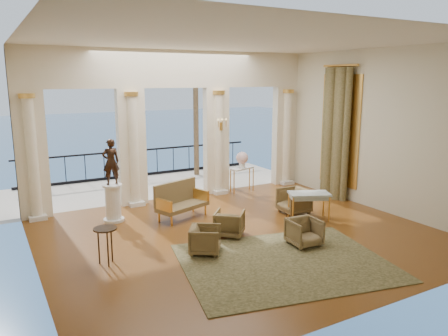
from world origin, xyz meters
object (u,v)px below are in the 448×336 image
settee (180,200)px  armchair_a (205,239)px  armchair_b (304,231)px  game_table (309,196)px  statue (111,162)px  armchair_c (294,200)px  console_table (242,172)px  side_table (105,233)px  pedestal (113,204)px  armchair_d (229,222)px

settee → armchair_a: bearing=-121.6°
armchair_a → armchair_b: bearing=-74.8°
game_table → statue: statue is taller
armchair_a → game_table: bearing=-45.2°
armchair_c → console_table: (0.01, 2.77, 0.27)m
settee → game_table: (2.92, -1.80, 0.17)m
armchair_c → settee: size_ratio=0.48×
armchair_c → statue: statue is taller
game_table → side_table: size_ratio=1.57×
armchair_c → settee: 3.14m
console_table → pedestal: bearing=176.8°
game_table → side_table: 5.42m
armchair_d → game_table: game_table is taller
armchair_a → settee: size_ratio=0.41×
armchair_a → console_table: bearing=-6.9°
game_table → console_table: 3.39m
armchair_b → armchair_d: (-1.16, 1.35, 0.00)m
pedestal → console_table: 4.68m
pedestal → console_table: bearing=12.6°
side_table → armchair_a: bearing=-13.2°
armchair_d → settee: size_ratio=0.42×
armchair_b → settee: settee is taller
armchair_b → settee: 3.59m
side_table → statue: bearing=71.9°
settee → armchair_b: bearing=-83.3°
armchair_d → statue: bearing=-7.9°
armchair_c → side_table: size_ratio=1.00×
armchair_c → side_table: (-5.42, -0.87, 0.27)m
game_table → armchair_c: bearing=114.7°
pedestal → statue: 1.11m
armchair_c → armchair_d: 2.54m
armchair_b → side_table: bearing=168.5°
settee → statue: 2.06m
armchair_b → pedestal: bearing=135.0°
settee → game_table: 3.43m
side_table → armchair_c: bearing=9.1°
armchair_c → side_table: 5.49m
armchair_b → armchair_c: 2.40m
armchair_c → game_table: size_ratio=0.64×
game_table → side_table: side_table is taller
statue → console_table: size_ratio=1.34×
settee → game_table: bearing=-51.9°
armchair_a → armchair_b: 2.24m
armchair_b → statue: (-3.27, 3.77, 1.25)m
statue → armchair_b: bearing=131.7°
armchair_a → side_table: bearing=109.9°
armchair_b → side_table: side_table is taller
settee → console_table: (2.92, 1.59, 0.17)m
console_table → game_table: bearing=-105.9°
armchair_b → game_table: 1.93m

